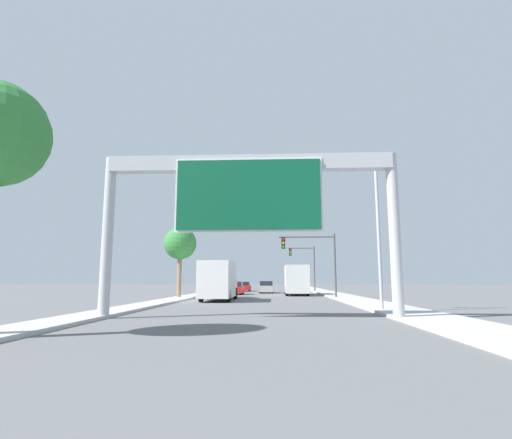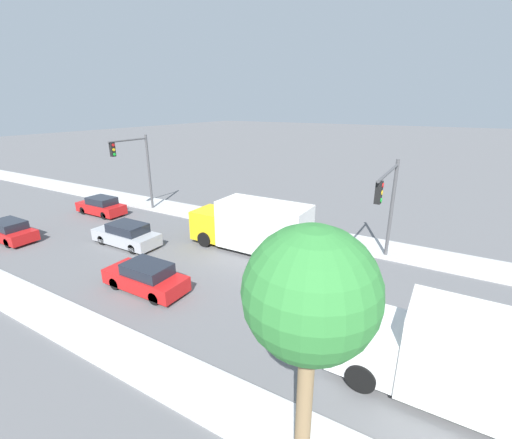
% 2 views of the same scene
% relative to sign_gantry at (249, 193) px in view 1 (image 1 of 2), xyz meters
% --- Properties ---
extents(sidewalk_right, '(3.00, 120.00, 0.15)m').
position_rel_sign_gantry_xyz_m(sidewalk_right, '(7.75, 42.12, -5.52)').
color(sidewalk_right, '#B7B7B7').
rests_on(sidewalk_right, ground).
extents(median_strip_left, '(2.00, 120.00, 0.15)m').
position_rel_sign_gantry_xyz_m(median_strip_left, '(-7.25, 42.12, -5.52)').
color(median_strip_left, '#B7B7B7').
rests_on(median_strip_left, ground).
extents(sign_gantry, '(13.40, 0.73, 7.35)m').
position_rel_sign_gantry_xyz_m(sign_gantry, '(0.00, 0.00, 0.00)').
color(sign_gantry, '#B2B2B7').
rests_on(sign_gantry, ground).
extents(car_near_left, '(1.83, 4.78, 1.54)m').
position_rel_sign_gantry_xyz_m(car_near_left, '(0.00, 35.42, -4.87)').
color(car_near_left, '#A5A8AD').
rests_on(car_near_left, ground).
extents(car_far_left, '(1.75, 4.47, 1.49)m').
position_rel_sign_gantry_xyz_m(car_far_left, '(-3.50, 29.84, -4.90)').
color(car_far_left, red).
rests_on(car_far_left, ground).
extents(car_far_center, '(1.78, 4.43, 1.52)m').
position_rel_sign_gantry_xyz_m(car_far_center, '(3.50, 42.75, -4.88)').
color(car_far_center, red).
rests_on(car_far_center, ground).
extents(car_mid_right, '(1.74, 4.60, 1.42)m').
position_rel_sign_gantry_xyz_m(car_mid_right, '(-3.50, 43.21, -4.92)').
color(car_mid_right, red).
rests_on(car_mid_right, ground).
extents(truck_box_primary, '(2.49, 7.90, 3.26)m').
position_rel_sign_gantry_xyz_m(truck_box_primary, '(3.50, 27.70, -3.94)').
color(truck_box_primary, yellow).
rests_on(truck_box_primary, ground).
extents(truck_box_secondary, '(2.40, 8.07, 3.15)m').
position_rel_sign_gantry_xyz_m(truck_box_secondary, '(-3.50, 15.70, -3.99)').
color(truck_box_secondary, white).
rests_on(truck_box_secondary, ground).
extents(traffic_light_near_intersection, '(5.31, 0.32, 6.02)m').
position_rel_sign_gantry_xyz_m(traffic_light_near_intersection, '(5.01, 20.12, -1.46)').
color(traffic_light_near_intersection, '#4C4C4F').
rests_on(traffic_light_near_intersection, ground).
extents(traffic_light_mid_block, '(3.79, 0.32, 6.53)m').
position_rel_sign_gantry_xyz_m(traffic_light_mid_block, '(5.61, 40.12, -1.26)').
color(traffic_light_mid_block, '#4C4C4F').
rests_on(traffic_light_mid_block, ground).
extents(palm_tree_background, '(3.05, 3.05, 6.64)m').
position_rel_sign_gantry_xyz_m(palm_tree_background, '(-7.78, 19.56, -0.55)').
color(palm_tree_background, '#8C704C').
rests_on(palm_tree_background, ground).
extents(street_lamp_right, '(2.92, 0.28, 8.65)m').
position_rel_sign_gantry_xyz_m(street_lamp_right, '(6.48, 4.39, -0.45)').
color(street_lamp_right, '#B2B2B7').
rests_on(street_lamp_right, ground).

